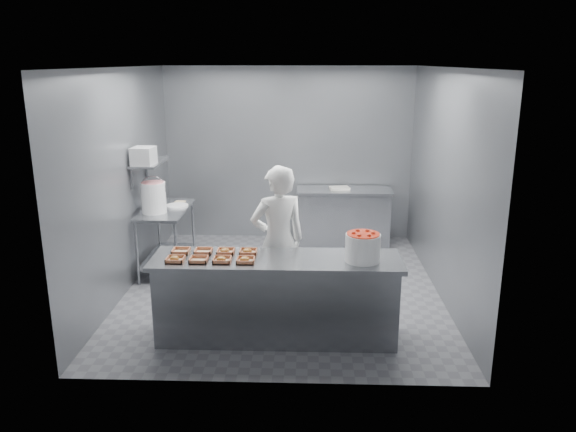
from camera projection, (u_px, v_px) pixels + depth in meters
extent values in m
plane|color=#4C4C51|center=(282.00, 288.00, 7.36)|extent=(4.50, 4.50, 0.00)
plane|color=white|center=(282.00, 67.00, 6.61)|extent=(4.50, 4.50, 0.00)
cube|color=slate|center=(288.00, 154.00, 9.15)|extent=(4.00, 0.04, 2.80)
cube|color=slate|center=(123.00, 182.00, 7.05)|extent=(0.04, 4.50, 2.80)
cube|color=slate|center=(444.00, 185.00, 6.91)|extent=(0.04, 4.50, 2.80)
cube|color=slate|center=(276.00, 260.00, 5.82)|extent=(2.60, 0.70, 0.05)
cube|color=slate|center=(277.00, 300.00, 5.94)|extent=(2.50, 0.64, 0.85)
cube|color=slate|center=(165.00, 210.00, 7.76)|extent=(0.60, 1.20, 0.04)
cube|color=slate|center=(168.00, 256.00, 7.94)|extent=(0.56, 1.15, 0.03)
cylinder|color=slate|center=(137.00, 253.00, 7.34)|extent=(0.04, 0.04, 0.88)
cylinder|color=slate|center=(176.00, 254.00, 7.33)|extent=(0.04, 0.04, 0.88)
cylinder|color=slate|center=(159.00, 229.00, 8.42)|extent=(0.04, 0.04, 0.88)
cylinder|color=slate|center=(193.00, 229.00, 8.40)|extent=(0.04, 0.04, 0.88)
cube|color=slate|center=(344.00, 191.00, 8.92)|extent=(1.50, 0.60, 0.05)
cube|color=slate|center=(343.00, 218.00, 9.04)|extent=(1.44, 0.55, 0.85)
cube|color=slate|center=(150.00, 162.00, 7.58)|extent=(0.35, 0.90, 0.03)
cube|color=tan|center=(175.00, 259.00, 5.72)|extent=(0.18, 0.18, 0.04)
cube|color=white|center=(180.00, 260.00, 5.74)|extent=(0.10, 0.06, 0.00)
ellipsoid|color=#B0842C|center=(174.00, 258.00, 5.72)|extent=(0.10, 0.10, 0.05)
cube|color=tan|center=(199.00, 260.00, 5.71)|extent=(0.18, 0.18, 0.04)
cube|color=white|center=(203.00, 260.00, 5.73)|extent=(0.10, 0.06, 0.00)
cube|color=tan|center=(222.00, 260.00, 5.70)|extent=(0.18, 0.18, 0.04)
cube|color=white|center=(227.00, 260.00, 5.72)|extent=(0.10, 0.06, 0.00)
ellipsoid|color=#B0842C|center=(221.00, 259.00, 5.70)|extent=(0.10, 0.10, 0.05)
cube|color=tan|center=(246.00, 260.00, 5.70)|extent=(0.18, 0.18, 0.04)
cube|color=white|center=(250.00, 261.00, 5.71)|extent=(0.10, 0.06, 0.00)
ellipsoid|color=#B0842C|center=(245.00, 259.00, 5.69)|extent=(0.10, 0.10, 0.05)
cube|color=tan|center=(181.00, 251.00, 5.97)|extent=(0.18, 0.18, 0.04)
cube|color=white|center=(186.00, 251.00, 5.99)|extent=(0.10, 0.06, 0.00)
cube|color=tan|center=(203.00, 251.00, 5.96)|extent=(0.18, 0.18, 0.04)
cube|color=white|center=(208.00, 252.00, 5.98)|extent=(0.10, 0.06, 0.00)
cube|color=tan|center=(226.00, 251.00, 5.96)|extent=(0.18, 0.18, 0.04)
cube|color=white|center=(230.00, 252.00, 5.97)|extent=(0.10, 0.06, 0.00)
ellipsoid|color=#B0842C|center=(225.00, 251.00, 5.95)|extent=(0.10, 0.10, 0.05)
cube|color=tan|center=(248.00, 252.00, 5.95)|extent=(0.18, 0.18, 0.04)
cube|color=white|center=(253.00, 252.00, 5.96)|extent=(0.10, 0.06, 0.00)
ellipsoid|color=#B0842C|center=(247.00, 251.00, 5.94)|extent=(0.10, 0.10, 0.05)
imported|color=white|center=(278.00, 241.00, 6.40)|extent=(0.75, 0.63, 1.77)
cylinder|color=white|center=(363.00, 248.00, 5.69)|extent=(0.36, 0.36, 0.28)
cylinder|color=red|center=(363.00, 235.00, 5.66)|extent=(0.33, 0.33, 0.04)
cylinder|color=white|center=(154.00, 198.00, 7.50)|extent=(0.33, 0.33, 0.41)
cylinder|color=#CA656A|center=(153.00, 183.00, 7.44)|extent=(0.30, 0.30, 0.02)
torus|color=slate|center=(153.00, 189.00, 7.46)|extent=(0.35, 0.01, 0.35)
cylinder|color=white|center=(177.00, 206.00, 7.85)|extent=(0.37, 0.37, 0.02)
cube|color=#CCB28C|center=(180.00, 202.00, 8.07)|extent=(0.15, 0.13, 0.02)
cube|color=gray|center=(144.00, 156.00, 7.29)|extent=(0.29, 0.32, 0.23)
cube|color=silver|center=(340.00, 188.00, 8.91)|extent=(0.33, 0.27, 0.04)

